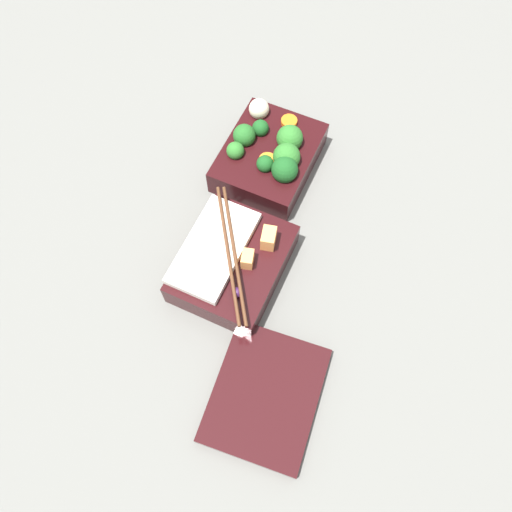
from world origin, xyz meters
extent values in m
plane|color=slate|center=(0.00, 0.00, 0.00)|extent=(3.00, 3.00, 0.00)
cube|color=black|center=(-0.10, -0.02, 0.02)|extent=(0.17, 0.14, 0.05)
sphere|color=#2D7028|center=(-0.09, 0.01, 0.06)|extent=(0.04, 0.04, 0.04)
sphere|color=#19511E|center=(-0.13, -0.05, 0.05)|extent=(0.03, 0.03, 0.03)
sphere|color=#2D7028|center=(-0.13, 0.00, 0.06)|extent=(0.04, 0.04, 0.04)
sphere|color=#19511E|center=(-0.07, 0.02, 0.06)|extent=(0.04, 0.04, 0.04)
sphere|color=#236023|center=(-0.10, -0.07, 0.06)|extent=(0.04, 0.04, 0.04)
sphere|color=#19511E|center=(-0.07, -0.02, 0.05)|extent=(0.03, 0.03, 0.03)
sphere|color=#2D7028|center=(-0.07, -0.07, 0.05)|extent=(0.03, 0.03, 0.03)
cylinder|color=orange|center=(-0.08, -0.02, 0.05)|extent=(0.04, 0.04, 0.01)
cylinder|color=orange|center=(-0.17, -0.02, 0.05)|extent=(0.03, 0.03, 0.01)
sphere|color=beige|center=(-0.16, -0.07, 0.06)|extent=(0.03, 0.03, 0.03)
cube|color=black|center=(0.09, 0.01, 0.02)|extent=(0.17, 0.14, 0.05)
cube|color=silver|center=(0.09, -0.02, 0.05)|extent=(0.15, 0.08, 0.01)
cube|color=#F4A356|center=(0.05, 0.04, 0.06)|extent=(0.03, 0.03, 0.03)
cube|color=#F4A356|center=(0.09, 0.03, 0.06)|extent=(0.03, 0.02, 0.02)
sphere|color=#381942|center=(0.14, 0.04, 0.05)|extent=(0.01, 0.01, 0.01)
cylinder|color=#56331E|center=(0.10, 0.00, 0.06)|extent=(0.19, 0.13, 0.01)
cylinder|color=#56331E|center=(0.09, 0.01, 0.06)|extent=(0.19, 0.13, 0.01)
cube|color=black|center=(0.25, 0.13, 0.01)|extent=(0.18, 0.15, 0.02)
camera|label=1|loc=(0.36, 0.16, 0.69)|focal=35.00mm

